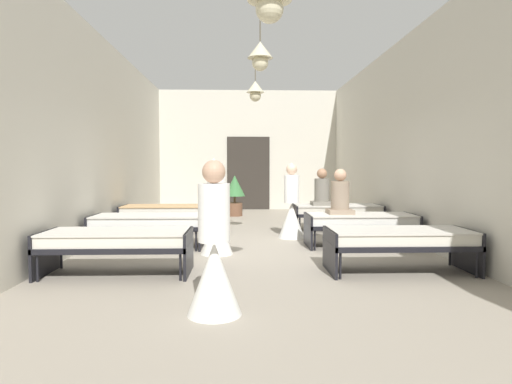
{
  "coord_description": "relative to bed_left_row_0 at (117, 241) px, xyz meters",
  "views": [
    {
      "loc": [
        -0.24,
        -7.65,
        1.4
      ],
      "look_at": [
        0.0,
        -0.5,
        1.0
      ],
      "focal_mm": 30.86,
      "sensor_mm": 36.0,
      "label": 1
    }
  ],
  "objects": [
    {
      "name": "ground_plane",
      "position": [
        1.87,
        1.9,
        -0.49
      ],
      "size": [
        6.43,
        14.43,
        0.1
      ],
      "primitive_type": "cube",
      "color": "#9E9384"
    },
    {
      "name": "room_shell",
      "position": [
        1.87,
        3.22,
        1.53
      ],
      "size": [
        6.23,
        14.03,
        3.92
      ],
      "color": "beige",
      "rests_on": "ground"
    },
    {
      "name": "bed_left_row_0",
      "position": [
        0.0,
        0.0,
        0.0
      ],
      "size": [
        1.9,
        0.84,
        0.57
      ],
      "color": "black",
      "rests_on": "ground"
    },
    {
      "name": "bed_right_row_0",
      "position": [
        3.73,
        0.0,
        0.0
      ],
      "size": [
        1.9,
        0.84,
        0.57
      ],
      "color": "black",
      "rests_on": "ground"
    },
    {
      "name": "bed_left_row_1",
      "position": [
        0.0,
        1.9,
        0.0
      ],
      "size": [
        1.9,
        0.84,
        0.57
      ],
      "color": "black",
      "rests_on": "ground"
    },
    {
      "name": "bed_right_row_1",
      "position": [
        3.73,
        1.9,
        0.0
      ],
      "size": [
        1.9,
        0.84,
        0.57
      ],
      "color": "black",
      "rests_on": "ground"
    },
    {
      "name": "bed_left_row_2",
      "position": [
        0.0,
        3.8,
        0.0
      ],
      "size": [
        1.9,
        0.84,
        0.57
      ],
      "color": "black",
      "rests_on": "ground"
    },
    {
      "name": "bed_right_row_2",
      "position": [
        3.73,
        3.8,
        0.0
      ],
      "size": [
        1.9,
        0.84,
        0.57
      ],
      "color": "black",
      "rests_on": "ground"
    },
    {
      "name": "nurse_near_aisle",
      "position": [
        2.62,
        2.85,
        0.09
      ],
      "size": [
        0.52,
        0.52,
        1.49
      ],
      "rotation": [
        0.0,
        0.0,
        4.44
      ],
      "color": "white",
      "rests_on": "ground"
    },
    {
      "name": "nurse_mid_aisle",
      "position": [
        1.37,
        -1.63,
        0.09
      ],
      "size": [
        0.52,
        0.52,
        1.49
      ],
      "rotation": [
        0.0,
        0.0,
        0.08
      ],
      "color": "white",
      "rests_on": "ground"
    },
    {
      "name": "nurse_far_aisle",
      "position": [
        1.23,
        1.29,
        0.09
      ],
      "size": [
        0.52,
        0.52,
        1.49
      ],
      "rotation": [
        0.0,
        0.0,
        1.86
      ],
      "color": "white",
      "rests_on": "ground"
    },
    {
      "name": "patient_seated_primary",
      "position": [
        3.38,
        1.98,
        0.43
      ],
      "size": [
        0.44,
        0.44,
        0.8
      ],
      "color": "gray",
      "rests_on": "bed_right_row_1"
    },
    {
      "name": "patient_seated_secondary",
      "position": [
        3.38,
        3.74,
        0.43
      ],
      "size": [
        0.44,
        0.44,
        0.8
      ],
      "color": "slate",
      "rests_on": "bed_right_row_2"
    },
    {
      "name": "potted_plant",
      "position": [
        1.44,
        6.83,
        0.26
      ],
      "size": [
        0.6,
        0.6,
        1.17
      ],
      "color": "brown",
      "rests_on": "ground"
    }
  ]
}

